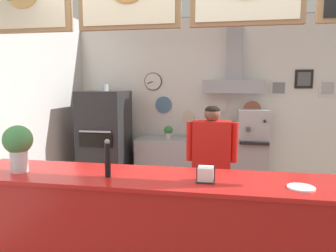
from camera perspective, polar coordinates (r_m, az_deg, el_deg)
name	(u,v)px	position (r m, az deg, el deg)	size (l,w,h in m)	color
back_wall_assembly	(208,99)	(5.13, 7.05, 4.73)	(4.41, 2.84, 2.82)	#9E9E99
service_counter	(179,245)	(2.64, 2.01, -20.32)	(3.47, 0.62, 1.07)	#B21916
back_prep_counter	(200,168)	(5.10, 5.74, -7.48)	(2.00, 0.53, 0.90)	#A3A5AD
pizza_oven	(105,145)	(5.06, -11.11, -3.25)	(0.67, 0.74, 1.75)	#232326
shop_worker	(211,167)	(3.77, 7.72, -7.25)	(0.59, 0.22, 1.52)	#232328
espresso_machine	(253,126)	(4.94, 14.94, 0.03)	(0.45, 0.52, 0.48)	#B7BABF
potted_rosemary	(194,133)	(5.03, 4.70, -1.22)	(0.15, 0.15, 0.18)	#4C4C51
potted_basil	(168,131)	(5.02, 0.06, -0.96)	(0.14, 0.14, 0.20)	beige
potted_oregano	(232,130)	(4.95, 11.26, -0.65)	(0.26, 0.26, 0.30)	#4C4C51
potted_thyme	(212,132)	(4.94, 7.87, -1.03)	(0.20, 0.20, 0.23)	#4C4C51
napkin_holder	(206,175)	(2.35, 6.70, -8.60)	(0.14, 0.13, 0.12)	#262628
condiment_plate	(301,188)	(2.38, 22.58, -10.07)	(0.18, 0.18, 0.01)	white
pepper_grinder	(108,158)	(2.47, -10.69, -5.65)	(0.04, 0.04, 0.29)	black
basil_vase	(18,146)	(2.82, -25.09, -3.18)	(0.23, 0.23, 0.37)	silver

